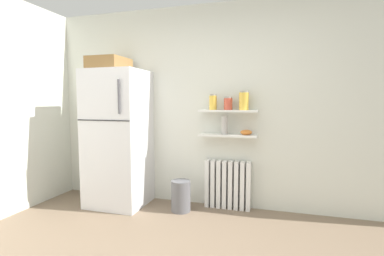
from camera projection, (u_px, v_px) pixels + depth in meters
The scene contains 11 objects.
back_wall at pixel (212, 106), 3.76m from camera, with size 7.04×0.10×2.60m, color silver.
refrigerator at pixel (118, 136), 3.77m from camera, with size 0.72×0.70×1.93m.
radiator at pixel (228, 185), 3.66m from camera, with size 0.58×0.12×0.61m.
wall_shelf_lower at pixel (228, 135), 3.57m from camera, with size 0.72×0.22×0.03m, color white.
wall_shelf_upper at pixel (228, 111), 3.54m from camera, with size 0.72×0.22×0.03m, color white.
storage_jar_0 at pixel (213, 102), 3.59m from camera, with size 0.10×0.10×0.20m.
storage_jar_1 at pixel (228, 103), 3.54m from camera, with size 0.10×0.10×0.16m.
storage_jar_2 at pixel (244, 101), 3.48m from camera, with size 0.12×0.12×0.23m.
vase at pixel (225, 125), 3.57m from camera, with size 0.08×0.08×0.23m, color #B2ADA8.
shelf_bowl at pixel (246, 132), 3.50m from camera, with size 0.14×0.14×0.06m, color orange.
trash_bin at pixel (181, 196), 3.57m from camera, with size 0.24×0.24×0.38m, color slate.
Camera 1 is at (0.83, -1.64, 1.35)m, focal length 26.85 mm.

